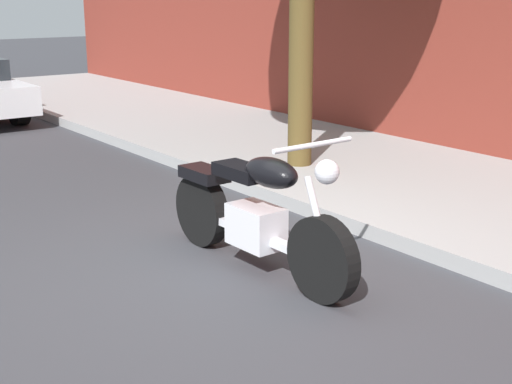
# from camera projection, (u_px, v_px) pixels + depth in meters

# --- Properties ---
(ground_plane) EXTENTS (60.00, 60.00, 0.00)m
(ground_plane) POSITION_uv_depth(u_px,v_px,m) (225.00, 274.00, 5.54)
(ground_plane) COLOR #38383D
(sidewalk) EXTENTS (25.74, 3.19, 0.14)m
(sidewalk) POSITION_uv_depth(u_px,v_px,m) (473.00, 199.00, 7.28)
(sidewalk) COLOR #9B9B9B
(sidewalk) RESTS_ON ground
(motorcycle) EXTENTS (2.11, 0.70, 1.11)m
(motorcycle) POSITION_uv_depth(u_px,v_px,m) (256.00, 214.00, 5.51)
(motorcycle) COLOR black
(motorcycle) RESTS_ON ground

